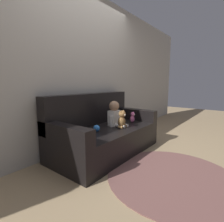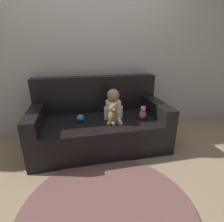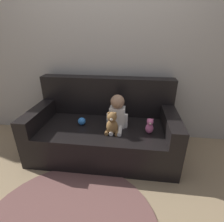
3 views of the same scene
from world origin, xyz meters
TOP-DOWN VIEW (x-y plane):
  - ground_plane at (0.00, 0.00)m, footprint 12.00×12.00m
  - wall_back at (0.00, 0.53)m, footprint 8.00×0.05m
  - couch at (0.00, 0.07)m, footprint 1.77×0.89m
  - person_baby at (0.18, -0.02)m, footprint 0.25×0.32m
  - teddy_bear_brown at (0.14, -0.19)m, footprint 0.16×0.12m
  - plush_toy_side at (0.56, -0.13)m, footprint 0.09×0.09m
  - toy_ball at (-0.26, -0.02)m, footprint 0.09×0.09m

SIDE VIEW (x-z plane):
  - ground_plane at x=0.00m, z-range 0.00..0.00m
  - couch at x=0.00m, z-range -0.15..0.77m
  - toy_ball at x=-0.26m, z-range 0.40..0.49m
  - plush_toy_side at x=0.56m, z-range 0.40..0.59m
  - teddy_bear_brown at x=0.14m, z-range 0.39..0.66m
  - person_baby at x=0.18m, z-range 0.39..0.79m
  - wall_back at x=0.00m, z-range 0.00..2.60m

